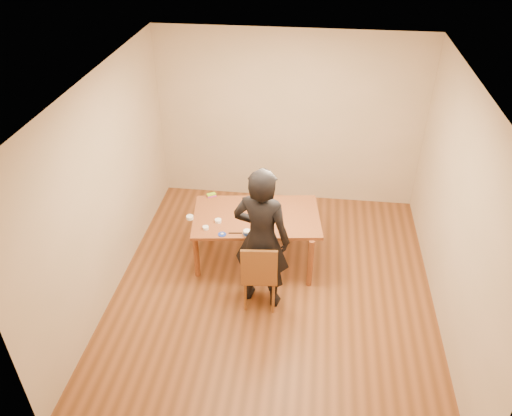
# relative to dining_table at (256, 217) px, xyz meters

# --- Properties ---
(room_shell) EXTENTS (4.00, 4.50, 2.70)m
(room_shell) POSITION_rel_dining_table_xyz_m (0.28, -0.20, 0.62)
(room_shell) COLOR brown
(room_shell) RESTS_ON ground
(dining_table) EXTENTS (1.74, 1.17, 0.04)m
(dining_table) POSITION_rel_dining_table_xyz_m (0.00, 0.00, 0.00)
(dining_table) COLOR brown
(dining_table) RESTS_ON floor
(dining_chair) EXTENTS (0.43, 0.43, 0.04)m
(dining_chair) POSITION_rel_dining_table_xyz_m (0.15, -0.77, -0.28)
(dining_chair) COLOR brown
(dining_chair) RESTS_ON floor
(cake_plate) EXTENTS (0.32, 0.32, 0.02)m
(cake_plate) POSITION_rel_dining_table_xyz_m (0.17, 0.06, 0.03)
(cake_plate) COLOR red
(cake_plate) RESTS_ON dining_table
(cake) EXTENTS (0.24, 0.24, 0.08)m
(cake) POSITION_rel_dining_table_xyz_m (0.17, 0.06, 0.08)
(cake) COLOR white
(cake) RESTS_ON cake_plate
(frosting_dome) EXTENTS (0.24, 0.24, 0.03)m
(frosting_dome) POSITION_rel_dining_table_xyz_m (0.17, 0.06, 0.13)
(frosting_dome) COLOR white
(frosting_dome) RESTS_ON cake
(frosting_tub) EXTENTS (0.09, 0.09, 0.08)m
(frosting_tub) POSITION_rel_dining_table_xyz_m (-0.06, -0.44, 0.06)
(frosting_tub) COLOR white
(frosting_tub) RESTS_ON dining_table
(frosting_lid) EXTENTS (0.10, 0.10, 0.01)m
(frosting_lid) POSITION_rel_dining_table_xyz_m (-0.37, -0.46, 0.02)
(frosting_lid) COLOR navy
(frosting_lid) RESTS_ON dining_table
(frosting_dollop) EXTENTS (0.04, 0.04, 0.02)m
(frosting_dollop) POSITION_rel_dining_table_xyz_m (-0.37, -0.46, 0.04)
(frosting_dollop) COLOR white
(frosting_dollop) RESTS_ON frosting_lid
(ramekin_green) EXTENTS (0.08, 0.08, 0.04)m
(ramekin_green) POSITION_rel_dining_table_xyz_m (-0.59, -0.37, 0.04)
(ramekin_green) COLOR white
(ramekin_green) RESTS_ON dining_table
(ramekin_yellow) EXTENTS (0.08, 0.08, 0.04)m
(ramekin_yellow) POSITION_rel_dining_table_xyz_m (-0.47, -0.21, 0.04)
(ramekin_yellow) COLOR white
(ramekin_yellow) RESTS_ON dining_table
(ramekin_multi) EXTENTS (0.09, 0.09, 0.04)m
(ramekin_multi) POSITION_rel_dining_table_xyz_m (-0.84, -0.18, 0.04)
(ramekin_multi) COLOR white
(ramekin_multi) RESTS_ON dining_table
(candy_box_pink) EXTENTS (0.14, 0.11, 0.02)m
(candy_box_pink) POSITION_rel_dining_table_xyz_m (-0.67, 0.38, 0.03)
(candy_box_pink) COLOR #DF3487
(candy_box_pink) RESTS_ON dining_table
(candy_box_green) EXTENTS (0.13, 0.11, 0.02)m
(candy_box_green) POSITION_rel_dining_table_xyz_m (-0.67, 0.39, 0.05)
(candy_box_green) COLOR #27981C
(candy_box_green) RESTS_ON candy_box_pink
(spatula) EXTENTS (0.17, 0.04, 0.01)m
(spatula) POSITION_rel_dining_table_xyz_m (-0.21, -0.42, 0.02)
(spatula) COLOR black
(spatula) RESTS_ON dining_table
(person) EXTENTS (0.76, 0.58, 1.86)m
(person) POSITION_rel_dining_table_xyz_m (0.15, -0.73, 0.20)
(person) COLOR black
(person) RESTS_ON floor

